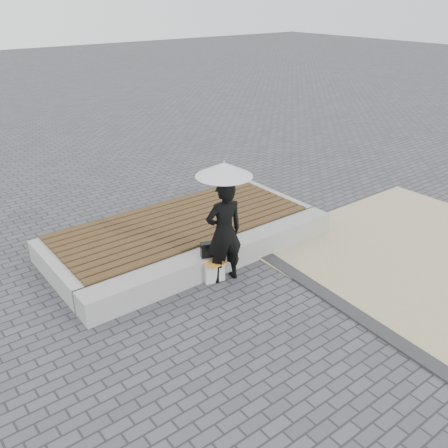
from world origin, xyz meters
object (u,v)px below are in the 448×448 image
(seating_ledge, at_px, (220,257))
(canvas_tote, at_px, (214,271))
(parasol, at_px, (224,169))
(handbag, at_px, (211,249))
(woman, at_px, (224,232))

(seating_ledge, height_order, canvas_tote, seating_ledge)
(parasol, relative_size, handbag, 3.15)
(parasol, height_order, canvas_tote, parasol)
(woman, bearing_deg, seating_ledge, -107.41)
(parasol, bearing_deg, seating_ledge, 62.81)
(handbag, distance_m, canvas_tote, 0.37)
(handbag, relative_size, canvas_tote, 1.00)
(canvas_tote, bearing_deg, handbag, 83.83)
(woman, relative_size, handbag, 4.87)
(seating_ledge, relative_size, canvas_tote, 14.26)
(seating_ledge, bearing_deg, handbag, -151.11)
(seating_ledge, bearing_deg, woman, -117.19)
(parasol, distance_m, canvas_tote, 1.73)
(seating_ledge, relative_size, parasol, 4.52)
(handbag, bearing_deg, parasol, -29.97)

